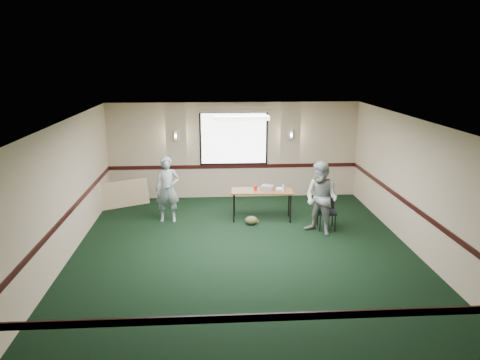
{
  "coord_description": "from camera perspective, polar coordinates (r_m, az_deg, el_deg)",
  "views": [
    {
      "loc": [
        -0.67,
        -8.9,
        3.88
      ],
      "look_at": [
        0.0,
        1.3,
        1.2
      ],
      "focal_mm": 35.0,
      "sensor_mm": 36.0,
      "label": 1
    }
  ],
  "objects": [
    {
      "name": "conference_chair",
      "position": [
        11.11,
        10.47,
        -3.32
      ],
      "size": [
        0.44,
        0.45,
        0.84
      ],
      "rotation": [
        0.0,
        0.0,
        -0.07
      ],
      "color": "black",
      "rests_on": "ground"
    },
    {
      "name": "folding_table",
      "position": [
        11.43,
        2.7,
        -1.53
      ],
      "size": [
        1.53,
        0.72,
        0.74
      ],
      "rotation": [
        0.0,
        0.0,
        -0.08
      ],
      "color": "brown",
      "rests_on": "ground"
    },
    {
      "name": "cable_coil",
      "position": [
        11.48,
        1.48,
        -5.01
      ],
      "size": [
        0.39,
        0.39,
        0.02
      ],
      "primitive_type": "torus",
      "rotation": [
        0.0,
        0.0,
        0.18
      ],
      "color": "#D1511A",
      "rests_on": "ground"
    },
    {
      "name": "water_bottle",
      "position": [
        11.28,
        5.29,
        -1.04
      ],
      "size": [
        0.05,
        0.05,
        0.18
      ],
      "primitive_type": "cylinder",
      "color": "#9BD2FF",
      "rests_on": "folding_table"
    },
    {
      "name": "folded_table",
      "position": [
        12.87,
        -14.04,
        -1.66
      ],
      "size": [
        1.32,
        0.81,
        0.71
      ],
      "primitive_type": "cube",
      "rotation": [
        -0.21,
        0.0,
        0.48
      ],
      "color": "tan",
      "rests_on": "ground"
    },
    {
      "name": "person_right",
      "position": [
        10.6,
        9.89,
        -2.25
      ],
      "size": [
        1.01,
        1.02,
        1.66
      ],
      "primitive_type": "imported",
      "rotation": [
        0.0,
        0.0,
        -0.79
      ],
      "color": "#7B9CBF",
      "rests_on": "ground"
    },
    {
      "name": "projector",
      "position": [
        11.5,
        3.39,
        -0.91
      ],
      "size": [
        0.37,
        0.35,
        0.1
      ],
      "primitive_type": "cube",
      "rotation": [
        0.0,
        0.0,
        -0.49
      ],
      "color": "gray",
      "rests_on": "folding_table"
    },
    {
      "name": "red_cup",
      "position": [
        11.4,
        1.89,
        -0.97
      ],
      "size": [
        0.08,
        0.08,
        0.12
      ],
      "primitive_type": "cylinder",
      "color": "red",
      "rests_on": "folding_table"
    },
    {
      "name": "ground",
      "position": [
        9.73,
        0.51,
        -8.81
      ],
      "size": [
        8.0,
        8.0,
        0.0
      ],
      "primitive_type": "plane",
      "color": "black",
      "rests_on": "ground"
    },
    {
      "name": "game_console",
      "position": [
        11.5,
        4.83,
        -1.07
      ],
      "size": [
        0.19,
        0.15,
        0.04
      ],
      "primitive_type": "cube",
      "rotation": [
        0.0,
        0.0,
        -0.07
      ],
      "color": "white",
      "rests_on": "folding_table"
    },
    {
      "name": "duffel_bag",
      "position": [
        11.23,
        1.39,
        -4.95
      ],
      "size": [
        0.35,
        0.29,
        0.21
      ],
      "primitive_type": "ellipsoid",
      "rotation": [
        0.0,
        0.0,
        -0.22
      ],
      "color": "#4D4D2C",
      "rests_on": "ground"
    },
    {
      "name": "room_shell",
      "position": [
        11.28,
        -0.27,
        2.93
      ],
      "size": [
        8.0,
        8.02,
        8.0
      ],
      "color": "#C2A98C",
      "rests_on": "ground"
    },
    {
      "name": "person_left",
      "position": [
        11.42,
        -8.83,
        -1.12
      ],
      "size": [
        0.59,
        0.39,
        1.6
      ],
      "primitive_type": "imported",
      "rotation": [
        0.0,
        0.0,
        0.0
      ],
      "color": "#436C93",
      "rests_on": "ground"
    }
  ]
}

